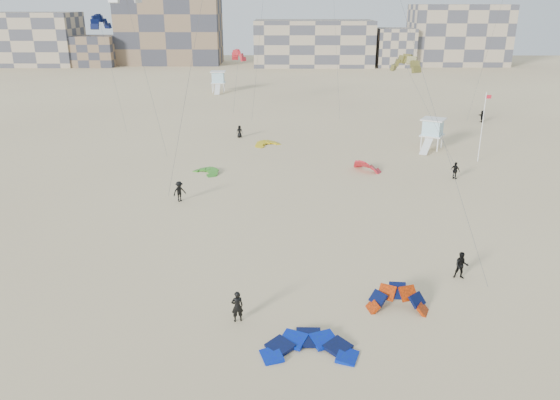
{
  "coord_description": "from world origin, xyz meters",
  "views": [
    {
      "loc": [
        2.4,
        -25.36,
        16.99
      ],
      "look_at": [
        2.09,
        6.0,
        5.49
      ],
      "focal_mm": 35.0,
      "sensor_mm": 36.0,
      "label": 1
    }
  ],
  "objects_px": {
    "kite_ground_blue": "(309,352)",
    "lifeguard_tower_near": "(432,134)",
    "kitesurfer_main": "(237,306)",
    "kite_ground_orange": "(397,309)"
  },
  "relations": [
    {
      "from": "kite_ground_orange",
      "to": "kitesurfer_main",
      "type": "relative_size",
      "value": 1.78
    },
    {
      "from": "kitesurfer_main",
      "to": "lifeguard_tower_near",
      "type": "bearing_deg",
      "value": -134.89
    },
    {
      "from": "kite_ground_blue",
      "to": "lifeguard_tower_near",
      "type": "bearing_deg",
      "value": 68.68
    },
    {
      "from": "kite_ground_orange",
      "to": "kitesurfer_main",
      "type": "distance_m",
      "value": 9.39
    },
    {
      "from": "kite_ground_blue",
      "to": "kite_ground_orange",
      "type": "xyz_separation_m",
      "value": [
        5.33,
        4.19,
        0.0
      ]
    },
    {
      "from": "kitesurfer_main",
      "to": "kite_ground_blue",
      "type": "bearing_deg",
      "value": 127.41
    },
    {
      "from": "kite_ground_orange",
      "to": "lifeguard_tower_near",
      "type": "distance_m",
      "value": 38.56
    },
    {
      "from": "lifeguard_tower_near",
      "to": "kitesurfer_main",
      "type": "bearing_deg",
      "value": -89.53
    },
    {
      "from": "kite_ground_blue",
      "to": "lifeguard_tower_near",
      "type": "height_order",
      "value": "lifeguard_tower_near"
    },
    {
      "from": "kite_ground_blue",
      "to": "kitesurfer_main",
      "type": "bearing_deg",
      "value": 144.78
    }
  ]
}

